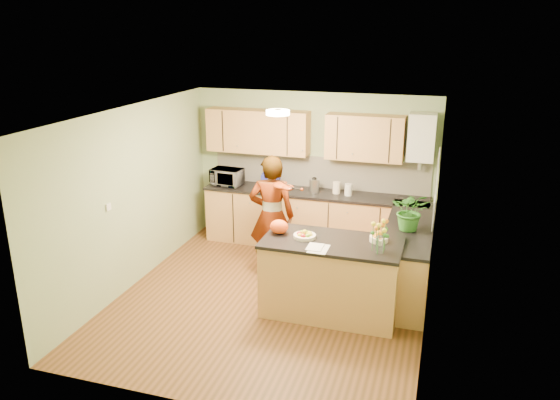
% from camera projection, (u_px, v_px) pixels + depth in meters
% --- Properties ---
extents(floor, '(4.50, 4.50, 0.00)m').
position_uv_depth(floor, '(271.00, 299.00, 7.33)').
color(floor, '#513517').
rests_on(floor, ground).
extents(ceiling, '(4.00, 4.50, 0.02)m').
position_uv_depth(ceiling, '(270.00, 113.00, 6.57)').
color(ceiling, white).
rests_on(ceiling, wall_back).
extents(wall_back, '(4.00, 0.02, 2.50)m').
position_uv_depth(wall_back, '(313.00, 168.00, 9.00)').
color(wall_back, '#88A273').
rests_on(wall_back, floor).
extents(wall_front, '(4.00, 0.02, 2.50)m').
position_uv_depth(wall_front, '(193.00, 289.00, 4.90)').
color(wall_front, '#88A273').
rests_on(wall_front, floor).
extents(wall_left, '(0.02, 4.50, 2.50)m').
position_uv_depth(wall_left, '(133.00, 197.00, 7.51)').
color(wall_left, '#88A273').
rests_on(wall_left, floor).
extents(wall_right, '(0.02, 4.50, 2.50)m').
position_uv_depth(wall_right, '(433.00, 227.00, 6.39)').
color(wall_right, '#88A273').
rests_on(wall_right, floor).
extents(back_counter, '(3.64, 0.62, 0.94)m').
position_uv_depth(back_counter, '(314.00, 219.00, 8.93)').
color(back_counter, '#B88749').
rests_on(back_counter, floor).
extents(right_counter, '(0.62, 2.24, 0.94)m').
position_uv_depth(right_counter, '(408.00, 257.00, 7.48)').
color(right_counter, '#B88749').
rests_on(right_counter, floor).
extents(splashback, '(3.60, 0.02, 0.52)m').
position_uv_depth(splashback, '(319.00, 172.00, 8.97)').
color(splashback, silver).
rests_on(splashback, back_counter).
extents(upper_cabinets, '(3.20, 0.34, 0.70)m').
position_uv_depth(upper_cabinets, '(301.00, 134.00, 8.71)').
color(upper_cabinets, '#B88749').
rests_on(upper_cabinets, wall_back).
extents(boiler, '(0.40, 0.30, 0.86)m').
position_uv_depth(boiler, '(422.00, 138.00, 8.17)').
color(boiler, silver).
rests_on(boiler, wall_back).
extents(window_right, '(0.01, 1.30, 1.05)m').
position_uv_depth(window_right, '(436.00, 189.00, 6.84)').
color(window_right, silver).
rests_on(window_right, wall_right).
extents(light_switch, '(0.02, 0.09, 0.09)m').
position_uv_depth(light_switch, '(108.00, 207.00, 6.95)').
color(light_switch, silver).
rests_on(light_switch, wall_left).
extents(ceiling_lamp, '(0.30, 0.30, 0.07)m').
position_uv_depth(ceiling_lamp, '(278.00, 112.00, 6.85)').
color(ceiling_lamp, '#FFEABF').
rests_on(ceiling_lamp, ceiling).
extents(peninsula_island, '(1.71, 0.88, 0.98)m').
position_uv_depth(peninsula_island, '(331.00, 277.00, 6.85)').
color(peninsula_island, '#B88749').
rests_on(peninsula_island, floor).
extents(fruit_dish, '(0.28, 0.28, 0.10)m').
position_uv_depth(fruit_dish, '(305.00, 235.00, 6.79)').
color(fruit_dish, '#F8E5C6').
rests_on(fruit_dish, peninsula_island).
extents(orange_bowl, '(0.23, 0.23, 0.13)m').
position_uv_depth(orange_bowl, '(379.00, 237.00, 6.67)').
color(orange_bowl, '#F8E5C6').
rests_on(orange_bowl, peninsula_island).
extents(flower_vase, '(0.23, 0.23, 0.43)m').
position_uv_depth(flower_vase, '(381.00, 230.00, 6.28)').
color(flower_vase, silver).
rests_on(flower_vase, peninsula_island).
extents(orange_bag, '(0.28, 0.25, 0.18)m').
position_uv_depth(orange_bag, '(279.00, 227.00, 6.92)').
color(orange_bag, '#F84C14').
rests_on(orange_bag, peninsula_island).
extents(papers, '(0.22, 0.30, 0.01)m').
position_uv_depth(papers, '(319.00, 249.00, 6.46)').
color(papers, silver).
rests_on(papers, peninsula_island).
extents(violinist, '(0.72, 0.54, 1.79)m').
position_uv_depth(violinist, '(272.00, 216.00, 7.82)').
color(violinist, tan).
rests_on(violinist, floor).
extents(violin, '(0.66, 0.57, 0.16)m').
position_uv_depth(violin, '(280.00, 185.00, 7.40)').
color(violin, '#551205').
rests_on(violin, violinist).
extents(microwave, '(0.53, 0.38, 0.28)m').
position_uv_depth(microwave, '(227.00, 177.00, 9.14)').
color(microwave, silver).
rests_on(microwave, back_counter).
extents(blue_box, '(0.32, 0.25, 0.23)m').
position_uv_depth(blue_box, '(271.00, 181.00, 9.00)').
color(blue_box, navy).
rests_on(blue_box, back_counter).
extents(kettle, '(0.16, 0.16, 0.29)m').
position_uv_depth(kettle, '(314.00, 185.00, 8.75)').
color(kettle, '#B1B1B5').
rests_on(kettle, back_counter).
extents(jar_cream, '(0.13, 0.13, 0.19)m').
position_uv_depth(jar_cream, '(336.00, 188.00, 8.70)').
color(jar_cream, '#F8E5C6').
rests_on(jar_cream, back_counter).
extents(jar_white, '(0.15, 0.15, 0.19)m').
position_uv_depth(jar_white, '(348.00, 190.00, 8.59)').
color(jar_white, silver).
rests_on(jar_white, back_counter).
extents(potted_plant, '(0.48, 0.42, 0.53)m').
position_uv_depth(potted_plant, '(411.00, 211.00, 7.09)').
color(potted_plant, '#2F7226').
rests_on(potted_plant, right_counter).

